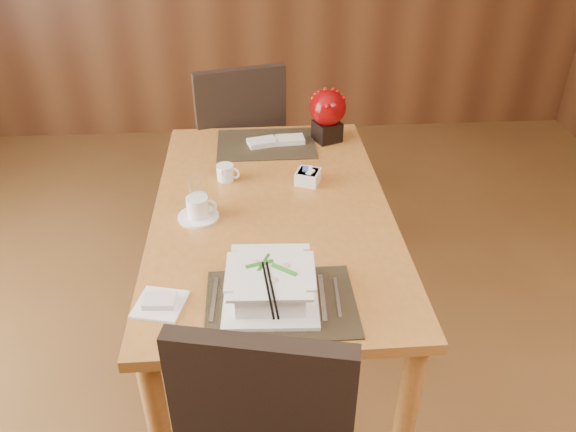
{
  "coord_description": "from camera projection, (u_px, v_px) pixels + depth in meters",
  "views": [
    {
      "loc": [
        -0.07,
        -1.22,
        1.89
      ],
      "look_at": [
        0.04,
        0.35,
        0.87
      ],
      "focal_mm": 35.0,
      "sensor_mm": 36.0,
      "label": 1
    }
  ],
  "objects": [
    {
      "name": "coffee_cup",
      "position": [
        198.0,
        209.0,
        2.06
      ],
      "size": [
        0.15,
        0.15,
        0.09
      ],
      "rotation": [
        0.0,
        0.0,
        -0.05
      ],
      "color": "white",
      "rests_on": "dining_table"
    },
    {
      "name": "placemat_near",
      "position": [
        281.0,
        303.0,
        1.68
      ],
      "size": [
        0.45,
        0.33,
        0.01
      ],
      "primitive_type": "cube",
      "color": "black",
      "rests_on": "dining_table"
    },
    {
      "name": "bread_plate",
      "position": [
        160.0,
        304.0,
        1.68
      ],
      "size": [
        0.17,
        0.17,
        0.01
      ],
      "primitive_type": "cube",
      "rotation": [
        0.0,
        0.0,
        -0.25
      ],
      "color": "white",
      "rests_on": "dining_table"
    },
    {
      "name": "soup_setting",
      "position": [
        271.0,
        285.0,
        1.67
      ],
      "size": [
        0.3,
        0.3,
        0.12
      ],
      "rotation": [
        0.0,
        0.0,
        -0.05
      ],
      "color": "white",
      "rests_on": "dining_table"
    },
    {
      "name": "far_chair",
      "position": [
        237.0,
        143.0,
        3.01
      ],
      "size": [
        0.58,
        0.58,
        1.02
      ],
      "rotation": [
        0.0,
        0.0,
        3.39
      ],
      "color": "black",
      "rests_on": "ground"
    },
    {
      "name": "creamer_jug",
      "position": [
        225.0,
        172.0,
        2.31
      ],
      "size": [
        0.12,
        0.12,
        0.07
      ],
      "primitive_type": null,
      "rotation": [
        0.0,
        0.0,
        -0.36
      ],
      "color": "white",
      "rests_on": "dining_table"
    },
    {
      "name": "dining_table",
      "position": [
        272.0,
        228.0,
        2.2
      ],
      "size": [
        0.9,
        1.5,
        0.75
      ],
      "color": "#B67532",
      "rests_on": "ground"
    },
    {
      "name": "sugar_caddy",
      "position": [
        308.0,
        177.0,
        2.29
      ],
      "size": [
        0.12,
        0.12,
        0.05
      ],
      "primitive_type": "cube",
      "rotation": [
        0.0,
        0.0,
        -0.38
      ],
      "color": "white",
      "rests_on": "dining_table"
    },
    {
      "name": "water_glass",
      "position": [
        199.0,
        196.0,
        2.06
      ],
      "size": [
        0.07,
        0.07,
        0.16
      ],
      "primitive_type": "cylinder",
      "rotation": [
        0.0,
        0.0,
        -0.07
      ],
      "color": "silver",
      "rests_on": "dining_table"
    },
    {
      "name": "placemat_far",
      "position": [
        266.0,
        144.0,
        2.6
      ],
      "size": [
        0.45,
        0.33,
        0.01
      ],
      "primitive_type": "cube",
      "color": "black",
      "rests_on": "dining_table"
    },
    {
      "name": "napkins_far",
      "position": [
        278.0,
        141.0,
        2.6
      ],
      "size": [
        0.27,
        0.13,
        0.02
      ],
      "primitive_type": null,
      "rotation": [
        0.0,
        0.0,
        0.15
      ],
      "color": "white",
      "rests_on": "dining_table"
    },
    {
      "name": "berry_decor",
      "position": [
        328.0,
        112.0,
        2.57
      ],
      "size": [
        0.17,
        0.17,
        0.24
      ],
      "rotation": [
        0.0,
        0.0,
        0.39
      ],
      "color": "black",
      "rests_on": "dining_table"
    }
  ]
}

